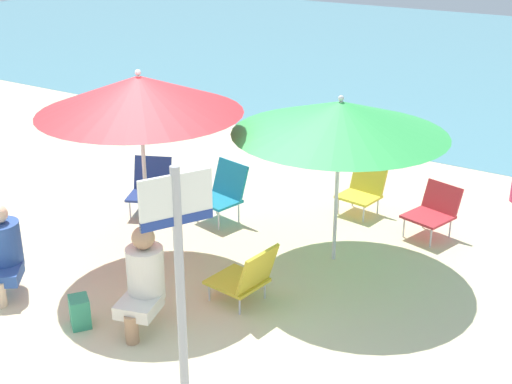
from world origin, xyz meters
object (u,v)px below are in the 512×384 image
object	(u,v)px
beach_chair_d	(224,190)
person_a	(143,277)
beach_chair_c	(363,188)
beach_bag	(80,312)
person_b	(2,250)
beach_chair_b	(246,276)
beach_chair_a	(434,209)
warning_sign	(180,283)
umbrella_green	(340,118)
umbrella_red	(139,94)
beach_chair_e	(150,185)

from	to	relation	value
beach_chair_d	person_a	world-z (taller)	person_a
beach_chair_c	beach_bag	size ratio (longest dim) A/B	2.11
beach_chair_c	beach_chair_d	size ratio (longest dim) A/B	0.86
person_b	beach_chair_d	bearing A→B (deg)	123.60
beach_chair_b	person_a	size ratio (longest dim) A/B	0.65
beach_chair_a	person_b	xyz separation A→B (m)	(-3.10, -3.51, 0.13)
beach_chair_b	beach_bag	distance (m)	1.56
beach_bag	beach_chair_b	bearing A→B (deg)	46.80
beach_chair_a	beach_chair_c	distance (m)	0.98
beach_chair_c	warning_sign	bearing A→B (deg)	17.30
umbrella_green	beach_chair_a	distance (m)	1.85
beach_chair_a	person_b	size ratio (longest dim) A/B	0.73
umbrella_red	person_a	xyz separation A→B (m)	(0.78, -0.95, -1.35)
umbrella_red	person_b	world-z (taller)	umbrella_red
umbrella_red	umbrella_green	world-z (taller)	umbrella_red
umbrella_red	person_a	size ratio (longest dim) A/B	2.17
umbrella_red	beach_chair_b	world-z (taller)	umbrella_red
beach_chair_a	beach_chair_d	xyz separation A→B (m)	(-2.28, -0.94, 0.06)
beach_chair_b	beach_chair_e	bearing A→B (deg)	-21.96
person_a	warning_sign	world-z (taller)	warning_sign
umbrella_red	umbrella_green	xyz separation A→B (m)	(1.63, 1.12, -0.25)
beach_chair_e	person_a	world-z (taller)	person_a
beach_chair_b	warning_sign	size ratio (longest dim) A/B	0.29
umbrella_red	beach_bag	world-z (taller)	umbrella_red
beach_chair_a	beach_bag	bearing A→B (deg)	-14.39
umbrella_green	person_a	distance (m)	2.50
beach_chair_b	beach_chair_c	world-z (taller)	beach_chair_b
beach_chair_a	beach_bag	distance (m)	4.11
person_b	beach_chair_a	bearing A→B (deg)	99.82
beach_chair_b	beach_bag	world-z (taller)	beach_chair_b
person_b	beach_bag	distance (m)	1.12
umbrella_green	beach_chair_c	distance (m)	1.87
beach_chair_b	person_a	bearing A→B (deg)	61.19
beach_chair_c	umbrella_green	bearing A→B (deg)	19.49
beach_chair_c	person_b	size ratio (longest dim) A/B	0.67
beach_chair_b	person_a	world-z (taller)	person_a
umbrella_green	beach_chair_a	bearing A→B (deg)	59.53
beach_chair_a	person_a	distance (m)	3.58
beach_chair_c	beach_chair_d	xyz separation A→B (m)	(-1.32, -1.12, 0.07)
person_a	person_b	size ratio (longest dim) A/B	1.07
person_a	beach_bag	xyz separation A→B (m)	(-0.49, -0.33, -0.35)
beach_chair_b	beach_bag	size ratio (longest dim) A/B	2.20
warning_sign	beach_bag	distance (m)	2.34
beach_chair_a	beach_chair_b	bearing A→B (deg)	-6.43
person_a	umbrella_red	bearing A→B (deg)	-157.08
beach_chair_b	warning_sign	bearing A→B (deg)	118.81
umbrella_green	beach_chair_e	xyz separation A→B (m)	(-2.52, -0.06, -1.25)
beach_chair_b	beach_chair_d	world-z (taller)	beach_chair_d
beach_chair_a	person_a	xyz separation A→B (m)	(-1.54, -3.23, 0.17)
person_a	beach_chair_b	bearing A→B (deg)	128.12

